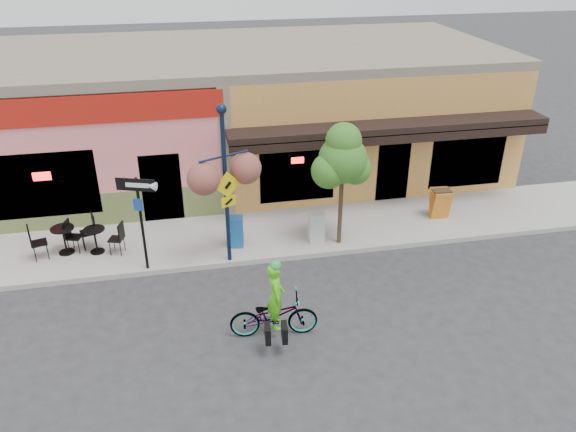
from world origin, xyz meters
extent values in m
plane|color=#2D2D30|center=(0.00, 0.00, 0.00)|extent=(90.00, 90.00, 0.00)
cube|color=#9E9B93|center=(0.00, 2.00, 0.07)|extent=(24.00, 3.00, 0.15)
cube|color=#A8A59E|center=(0.00, 0.55, 0.07)|extent=(24.00, 0.12, 0.15)
imported|color=#9C130E|center=(-0.62, -2.52, 0.52)|extent=(2.03, 0.88, 1.04)
imported|color=#50D516|center=(-0.57, -2.52, 0.80)|extent=(0.44, 0.62, 1.60)
camera|label=1|loc=(-2.31, -12.50, 8.28)|focal=35.00mm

